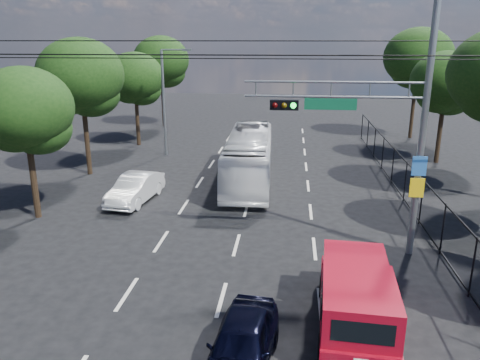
# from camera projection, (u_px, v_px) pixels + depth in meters

# --- Properties ---
(lane_markings) EXTENTS (6.12, 38.00, 0.01)m
(lane_markings) POSITION_uv_depth(u_px,v_px,m) (250.00, 195.00, 23.86)
(lane_markings) COLOR beige
(lane_markings) RESTS_ON ground
(signal_mast) EXTENTS (6.43, 0.39, 9.50)m
(signal_mast) POSITION_uv_depth(u_px,v_px,m) (388.00, 112.00, 16.08)
(signal_mast) COLOR slate
(signal_mast) RESTS_ON ground
(streetlight_left) EXTENTS (2.09, 0.22, 7.08)m
(streetlight_left) POSITION_uv_depth(u_px,v_px,m) (166.00, 98.00, 30.99)
(streetlight_left) COLOR slate
(streetlight_left) RESTS_ON ground
(utility_wires) EXTENTS (22.00, 5.04, 0.74)m
(utility_wires) POSITION_uv_depth(u_px,v_px,m) (239.00, 51.00, 16.85)
(utility_wires) COLOR black
(utility_wires) RESTS_ON ground
(fence_right) EXTENTS (0.06, 34.03, 2.00)m
(fence_right) POSITION_uv_depth(u_px,v_px,m) (415.00, 193.00, 21.04)
(fence_right) COLOR black
(fence_right) RESTS_ON ground
(tree_right_d) EXTENTS (4.32, 4.32, 7.02)m
(tree_right_d) POSITION_uv_depth(u_px,v_px,m) (446.00, 86.00, 28.91)
(tree_right_d) COLOR black
(tree_right_d) RESTS_ON ground
(tree_right_e) EXTENTS (5.28, 5.28, 8.58)m
(tree_right_e) POSITION_uv_depth(u_px,v_px,m) (418.00, 62.00, 36.19)
(tree_right_e) COLOR black
(tree_right_e) RESTS_ON ground
(tree_left_b) EXTENTS (4.08, 4.08, 6.63)m
(tree_left_b) POSITION_uv_depth(u_px,v_px,m) (26.00, 115.00, 19.71)
(tree_left_b) COLOR black
(tree_left_b) RESTS_ON ground
(tree_left_c) EXTENTS (4.80, 4.80, 7.80)m
(tree_left_c) POSITION_uv_depth(u_px,v_px,m) (82.00, 81.00, 26.20)
(tree_left_c) COLOR black
(tree_left_c) RESTS_ON ground
(tree_left_d) EXTENTS (4.20, 4.20, 6.83)m
(tree_left_d) POSITION_uv_depth(u_px,v_px,m) (135.00, 81.00, 33.96)
(tree_left_d) COLOR black
(tree_left_d) RESTS_ON ground
(tree_left_e) EXTENTS (4.92, 4.92, 7.99)m
(tree_left_e) POSITION_uv_depth(u_px,v_px,m) (162.00, 64.00, 41.36)
(tree_left_e) COLOR black
(tree_left_e) RESTS_ON ground
(red_pickup) EXTENTS (2.16, 5.17, 1.89)m
(red_pickup) POSITION_uv_depth(u_px,v_px,m) (356.00, 297.00, 12.59)
(red_pickup) COLOR black
(red_pickup) RESTS_ON ground
(navy_hatchback) EXTENTS (1.87, 3.87, 1.27)m
(navy_hatchback) POSITION_uv_depth(u_px,v_px,m) (242.00, 344.00, 11.22)
(navy_hatchback) COLOR black
(navy_hatchback) RESTS_ON ground
(white_bus) EXTENTS (2.70, 10.09, 2.79)m
(white_bus) POSITION_uv_depth(u_px,v_px,m) (249.00, 157.00, 25.80)
(white_bus) COLOR white
(white_bus) RESTS_ON ground
(white_van) EXTENTS (1.94, 4.23, 1.34)m
(white_van) POSITION_uv_depth(u_px,v_px,m) (135.00, 188.00, 22.83)
(white_van) COLOR silver
(white_van) RESTS_ON ground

